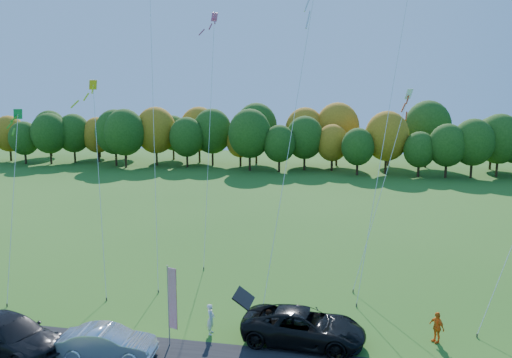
% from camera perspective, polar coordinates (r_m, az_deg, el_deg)
% --- Properties ---
extents(ground, '(160.00, 160.00, 0.00)m').
position_cam_1_polar(ground, '(26.52, -2.62, -17.34)').
color(ground, '#275B18').
extents(tree_line, '(116.00, 12.00, 10.00)m').
position_cam_1_polar(tree_line, '(79.04, 6.86, 0.94)').
color(tree_line, '#1E4711').
rests_on(tree_line, ground).
extents(black_suv, '(6.18, 3.17, 1.67)m').
position_cam_1_polar(black_suv, '(25.51, 5.46, -16.42)').
color(black_suv, black).
rests_on(black_suv, ground).
extents(silver_sedan, '(4.57, 2.00, 1.46)m').
position_cam_1_polar(silver_sedan, '(25.12, -16.61, -17.52)').
color(silver_sedan, silver).
rests_on(silver_sedan, ground).
extents(dark_truck_a, '(6.28, 3.92, 1.70)m').
position_cam_1_polar(dark_truck_a, '(27.14, -26.20, -15.73)').
color(dark_truck_a, black).
rests_on(dark_truck_a, ground).
extents(person_tailgate_a, '(0.40, 0.59, 1.58)m').
position_cam_1_polar(person_tailgate_a, '(26.33, -5.19, -15.65)').
color(person_tailgate_a, white).
rests_on(person_tailgate_a, ground).
extents(person_tailgate_b, '(0.83, 0.95, 1.64)m').
position_cam_1_polar(person_tailgate_b, '(25.52, 1.54, -16.40)').
color(person_tailgate_b, gray).
rests_on(person_tailgate_b, ground).
extents(person_east, '(0.85, 0.96, 1.56)m').
position_cam_1_polar(person_east, '(26.97, 19.95, -15.62)').
color(person_east, orange).
rests_on(person_east, ground).
extents(feather_flag, '(0.51, 0.21, 4.05)m').
position_cam_1_polar(feather_flag, '(24.75, -9.63, -13.21)').
color(feather_flag, '#999999').
rests_on(feather_flag, ground).
extents(kite_delta_blue, '(5.60, 11.10, 32.12)m').
position_cam_1_polar(kite_delta_blue, '(35.06, -11.90, 15.34)').
color(kite_delta_blue, '#4C3F33').
rests_on(kite_delta_blue, ground).
extents(kite_parafoil_orange, '(6.88, 13.87, 32.89)m').
position_cam_1_polar(kite_parafoil_orange, '(34.46, 16.43, 16.28)').
color(kite_parafoil_orange, '#4C3F33').
rests_on(kite_parafoil_orange, ground).
extents(kite_delta_red, '(3.42, 9.76, 21.11)m').
position_cam_1_polar(kite_delta_red, '(31.12, 4.30, 6.63)').
color(kite_delta_red, '#4C3F33').
rests_on(kite_delta_red, ground).
extents(kite_diamond_yellow, '(3.38, 5.45, 13.24)m').
position_cam_1_polar(kite_diamond_yellow, '(32.45, -17.48, -0.68)').
color(kite_diamond_yellow, '#4C3F33').
rests_on(kite_diamond_yellow, ground).
extents(kite_diamond_green, '(2.06, 4.88, 11.44)m').
position_cam_1_polar(kite_diamond_green, '(33.28, -26.05, -2.53)').
color(kite_diamond_green, '#4C3F33').
rests_on(kite_diamond_green, ground).
extents(kite_diamond_white, '(3.88, 6.12, 12.73)m').
position_cam_1_polar(kite_diamond_white, '(32.96, 14.26, -0.89)').
color(kite_diamond_white, '#4C3F33').
rests_on(kite_diamond_white, ground).
extents(kite_diamond_pink, '(1.21, 6.48, 18.33)m').
position_cam_1_polar(kite_diamond_pink, '(36.26, -5.36, 5.08)').
color(kite_diamond_pink, '#4C3F33').
rests_on(kite_diamond_pink, ground).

